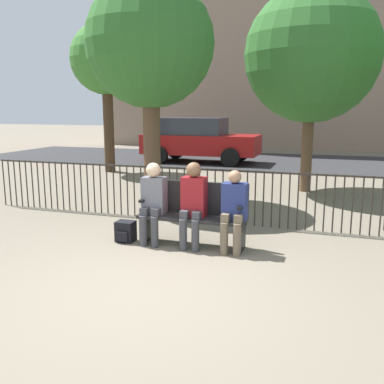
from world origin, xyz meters
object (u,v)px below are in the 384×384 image
(seated_person_2, at_px, (234,207))
(backpack, at_px, (125,232))
(parked_car_0, at_px, (199,139))
(tree_3, at_px, (150,45))
(seated_person_1, at_px, (193,200))
(seated_person_0, at_px, (153,199))
(park_bench, at_px, (194,212))
(tree_0, at_px, (312,55))
(tree_2, at_px, (106,60))

(seated_person_2, relative_size, backpack, 3.69)
(backpack, relative_size, parked_car_0, 0.07)
(backpack, xyz_separation_m, tree_3, (-0.76, 2.80, 3.08))
(backpack, bearing_deg, seated_person_2, 1.89)
(seated_person_1, bearing_deg, seated_person_2, -0.49)
(seated_person_0, bearing_deg, seated_person_2, -0.15)
(park_bench, distance_m, tree_0, 5.60)
(seated_person_1, relative_size, backpack, 3.98)
(backpack, bearing_deg, parked_car_0, 100.61)
(seated_person_0, distance_m, seated_person_1, 0.61)
(backpack, bearing_deg, tree_2, 120.44)
(park_bench, relative_size, seated_person_1, 1.27)
(seated_person_1, bearing_deg, parked_car_0, 106.70)
(seated_person_0, bearing_deg, backpack, -172.48)
(seated_person_0, xyz_separation_m, seated_person_1, (0.61, 0.00, 0.02))
(backpack, xyz_separation_m, tree_0, (2.32, 4.94, 3.00))
(seated_person_2, relative_size, tree_2, 0.25)
(park_bench, height_order, seated_person_0, seated_person_0)
(seated_person_0, height_order, seated_person_1, seated_person_1)
(tree_0, bearing_deg, parked_car_0, 132.11)
(park_bench, bearing_deg, backpack, -169.71)
(seated_person_2, bearing_deg, backpack, -178.11)
(seated_person_2, bearing_deg, tree_3, 131.09)
(tree_3, relative_size, parked_car_0, 1.09)
(tree_2, relative_size, tree_3, 0.99)
(seated_person_0, height_order, parked_car_0, parked_car_0)
(tree_3, bearing_deg, tree_0, 34.84)
(seated_person_0, xyz_separation_m, tree_0, (1.88, 4.88, 2.48))
(seated_person_2, xyz_separation_m, tree_2, (-5.39, 6.32, 2.75))
(tree_2, distance_m, parked_car_0, 4.46)
(seated_person_0, xyz_separation_m, backpack, (-0.43, -0.06, -0.52))
(backpack, bearing_deg, seated_person_0, 7.52)
(tree_0, bearing_deg, seated_person_2, -97.91)
(seated_person_0, relative_size, tree_2, 0.27)
(park_bench, distance_m, seated_person_1, 0.24)
(tree_0, bearing_deg, seated_person_1, -104.57)
(seated_person_1, bearing_deg, backpack, -176.77)
(tree_3, distance_m, parked_car_0, 7.15)
(seated_person_2, bearing_deg, seated_person_0, 179.85)
(seated_person_2, xyz_separation_m, tree_3, (-2.39, 2.75, 2.60))
(parked_car_0, bearing_deg, seated_person_0, -76.79)
(seated_person_0, distance_m, parked_car_0, 9.66)
(parked_car_0, bearing_deg, tree_2, -122.60)
(seated_person_1, height_order, tree_3, tree_3)
(seated_person_0, height_order, backpack, seated_person_0)
(backpack, relative_size, tree_2, 0.07)
(park_bench, height_order, tree_2, tree_2)
(tree_2, bearing_deg, parked_car_0, 57.40)
(seated_person_0, xyz_separation_m, tree_3, (-1.19, 2.74, 2.56))
(backpack, distance_m, parked_car_0, 9.65)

